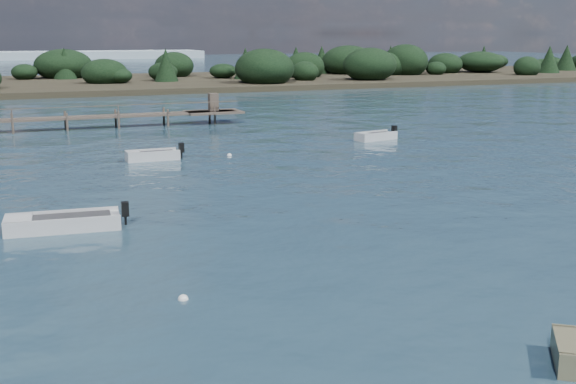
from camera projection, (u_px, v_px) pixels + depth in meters
name	position (u px, v px, depth m)	size (l,w,h in m)	color
ground	(145.00, 112.00, 75.29)	(400.00, 400.00, 0.00)	#172B37
tender_far_grey_b	(376.00, 138.00, 55.33)	(3.75, 1.95, 1.26)	#A4A9AC
tender_far_white	(153.00, 157.00, 46.54)	(3.75, 1.35, 1.29)	#A4A9AC
dinghy_mid_grey	(63.00, 225.00, 30.07)	(5.09, 2.15, 1.27)	#A4A9AC
buoy_c	(183.00, 299.00, 22.16)	(0.32, 0.32, 0.32)	silver
buoy_e	(229.00, 156.00, 48.27)	(0.32, 0.32, 0.32)	silver
far_headland	(249.00, 70.00, 120.19)	(190.00, 40.00, 5.80)	black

